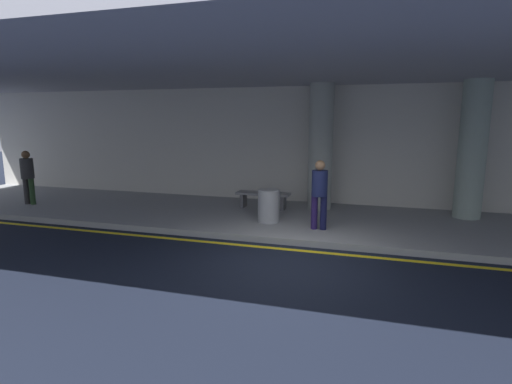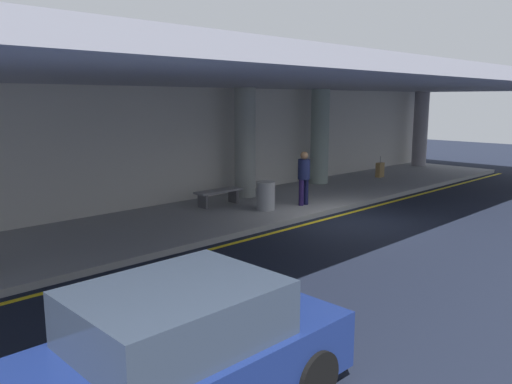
{
  "view_description": "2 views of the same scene",
  "coord_description": "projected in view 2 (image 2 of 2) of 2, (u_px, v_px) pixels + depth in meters",
  "views": [
    {
      "loc": [
        1.54,
        -7.45,
        2.78
      ],
      "look_at": [
        -1.41,
        2.45,
        0.9
      ],
      "focal_mm": 28.11,
      "sensor_mm": 36.0,
      "label": 1
    },
    {
      "loc": [
        -11.63,
        -8.06,
        3.4
      ],
      "look_at": [
        -1.9,
        1.88,
        0.86
      ],
      "focal_mm": 35.56,
      "sensor_mm": 36.0,
      "label": 2
    }
  ],
  "objects": [
    {
      "name": "suitcase_upright_primary",
      "position": [
        380.0,
        170.0,
        21.53
      ],
      "size": [
        0.36,
        0.22,
        0.9
      ],
      "rotation": [
        0.0,
        0.0,
        0.35
      ],
      "color": "olive",
      "rests_on": "sidewalk"
    },
    {
      "name": "support_column_center",
      "position": [
        420.0,
        129.0,
        25.25
      ],
      "size": [
        0.71,
        0.71,
        3.65
      ],
      "primitive_type": "cylinder",
      "color": "gray",
      "rests_on": "sidewalk"
    },
    {
      "name": "ceiling_overhang",
      "position": [
        284.0,
        81.0,
        15.4
      ],
      "size": [
        28.0,
        13.2,
        0.3
      ],
      "primitive_type": "cube",
      "color": "#91929F",
      "rests_on": "support_column_far_left"
    },
    {
      "name": "sidewalk",
      "position": [
        272.0,
        204.0,
        16.45
      ],
      "size": [
        26.0,
        4.2,
        0.15
      ],
      "primitive_type": "cube",
      "color": "gray",
      "rests_on": "ground"
    },
    {
      "name": "bench_metal",
      "position": [
        219.0,
        194.0,
        15.8
      ],
      "size": [
        1.6,
        0.5,
        0.48
      ],
      "color": "slate",
      "rests_on": "sidewalk"
    },
    {
      "name": "car_navy",
      "position": [
        172.0,
        358.0,
        5.34
      ],
      "size": [
        4.1,
        1.92,
        1.5
      ],
      "rotation": [
        0.0,
        0.0,
        3.13
      ],
      "color": "navy",
      "rests_on": "ground"
    },
    {
      "name": "support_column_left_mid",
      "position": [
        320.0,
        137.0,
        19.74
      ],
      "size": [
        0.71,
        0.71,
        3.65
      ],
      "primitive_type": "cylinder",
      "color": "gray",
      "rests_on": "sidewalk"
    },
    {
      "name": "person_waiting_for_ride",
      "position": [
        304.0,
        175.0,
        15.71
      ],
      "size": [
        0.38,
        0.38,
        1.68
      ],
      "rotation": [
        0.0,
        0.0,
        2.25
      ],
      "color": "#211547",
      "rests_on": "sidewalk"
    },
    {
      "name": "support_column_far_left",
      "position": [
        245.0,
        143.0,
        16.99
      ],
      "size": [
        0.71,
        0.71,
        3.65
      ],
      "primitive_type": "cylinder",
      "color": "gray",
      "rests_on": "sidewalk"
    },
    {
      "name": "lane_stripe_yellow",
      "position": [
        330.0,
        218.0,
        14.79
      ],
      "size": [
        26.0,
        0.14,
        0.01
      ],
      "primitive_type": "cube",
      "color": "yellow",
      "rests_on": "ground"
    },
    {
      "name": "trash_bin_steel",
      "position": [
        266.0,
        196.0,
        15.12
      ],
      "size": [
        0.56,
        0.56,
        0.85
      ],
      "primitive_type": "cylinder",
      "color": "gray",
      "rests_on": "sidewalk"
    },
    {
      "name": "terminal_back_wall",
      "position": [
        226.0,
        143.0,
        17.7
      ],
      "size": [
        26.0,
        0.3,
        3.8
      ],
      "primitive_type": "cube",
      "color": "#BBB8B0",
      "rests_on": "ground"
    },
    {
      "name": "ground_plane",
      "position": [
        351.0,
        222.0,
        14.28
      ],
      "size": [
        60.0,
        60.0,
        0.0
      ],
      "primitive_type": "plane",
      "color": "black"
    }
  ]
}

